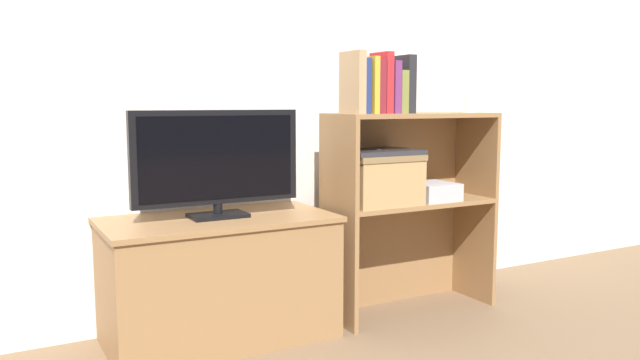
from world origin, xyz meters
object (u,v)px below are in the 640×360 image
baby_monitor (469,101)px  magazine_stack (432,191)px  book_maroon (374,87)px  storage_basket_left (378,177)px  laptop (378,152)px  tv_stand (219,278)px  book_navy (360,86)px  book_charcoal (404,84)px  book_tan (352,83)px  book_mustard (367,85)px  book_crimson (381,83)px  book_olive (396,92)px  tv (217,160)px  book_plum (389,87)px

baby_monitor → magazine_stack: (-0.24, -0.04, -0.40)m
book_maroon → storage_basket_left: (0.05, 0.03, -0.38)m
laptop → tv_stand: bearing=172.3°
book_maroon → magazine_stack: 0.56m
book_navy → laptop: bearing=15.0°
book_charcoal → book_tan: bearing=180.0°
tv_stand → book_mustard: (0.61, -0.12, 0.76)m
baby_monitor → laptop: 0.56m
book_tan → book_crimson: 0.14m
tv_stand → book_olive: size_ratio=5.00×
tv → laptop: bearing=-7.6°
book_crimson → book_charcoal: bearing=0.0°
book_crimson → laptop: 0.29m
book_maroon → book_charcoal: bearing=0.0°
book_mustard → book_plum: 0.11m
book_maroon → book_plum: 0.07m
book_mustard → book_crimson: bearing=0.0°
book_olive → storage_basket_left: bearing=155.0°
tv_stand → book_plum: size_ratio=4.13×
laptop → magazine_stack: (0.28, -0.02, -0.19)m
tv_stand → book_mustard: book_mustard is taller
tv → storage_basket_left: 0.70m
book_mustard → book_olive: size_ratio=1.29×
book_charcoal → book_plum: bearing=180.0°
book_tan → book_charcoal: (0.26, -0.00, -0.00)m
book_maroon → laptop: 0.28m
book_tan → laptop: 0.33m
tv → laptop: (0.69, -0.09, 0.01)m
book_crimson → magazine_stack: size_ratio=1.25×
book_navy → laptop: book_navy is taller
tv → laptop: tv is taller
storage_basket_left → book_crimson: bearing=-106.8°
book_navy → book_olive: (0.18, -0.00, -0.02)m
book_plum → book_tan: bearing=180.0°
book_charcoal → laptop: (-0.11, 0.03, -0.29)m
tv_stand → storage_basket_left: size_ratio=2.75×
book_plum → baby_monitor: bearing=5.3°
book_mustard → book_maroon: book_mustard is taller
tv_stand → laptop: laptop is taller
baby_monitor → book_navy: bearing=-175.9°
baby_monitor → magazine_stack: bearing=-170.8°
book_olive → book_charcoal: (0.04, 0.00, 0.03)m
book_crimson → laptop: bearing=73.2°
book_maroon → book_plum: bearing=0.0°
tv_stand → book_mustard: bearing=-11.5°
book_olive → laptop: (-0.07, 0.03, -0.25)m
book_maroon → book_charcoal: size_ratio=0.91×
book_mustard → storage_basket_left: size_ratio=0.71×
tv → book_crimson: book_crimson is taller
book_maroon → book_tan: bearing=180.0°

